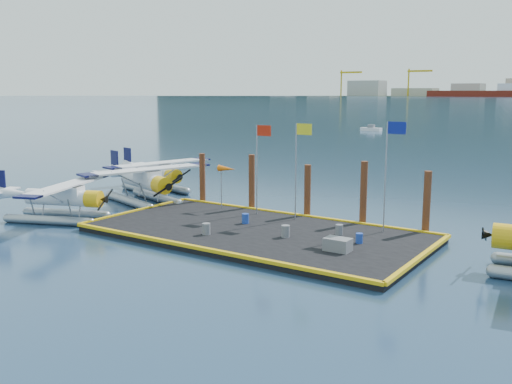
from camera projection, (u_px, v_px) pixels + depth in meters
ground at (256, 236)px, 34.21m from camera, size 4000.00×4000.00×0.00m
dock at (256, 233)px, 34.18m from camera, size 20.00×10.00×0.40m
dock_bumpers at (256, 228)px, 34.13m from camera, size 20.25×10.25×0.18m
seaplane_a at (62, 200)px, 37.95m from camera, size 8.69×9.19×3.33m
seaplane_b at (145, 183)px, 43.78m from camera, size 9.73×10.41×3.72m
seaplane_c at (157, 175)px, 48.83m from camera, size 9.11×9.85×3.49m
drum_0 at (245, 219)px, 35.78m from camera, size 0.44×0.44×0.62m
drum_1 at (286, 231)px, 32.43m from camera, size 0.49×0.49×0.69m
drum_2 at (339, 230)px, 32.92m from camera, size 0.43×0.43×0.61m
drum_3 at (206, 229)px, 33.02m from camera, size 0.47×0.47×0.67m
drum_4 at (359, 238)px, 31.15m from camera, size 0.39×0.39×0.55m
crate at (338, 244)px, 29.66m from camera, size 1.34×0.90×0.67m
flagpole_red at (259, 155)px, 37.81m from camera, size 1.14×0.08×6.00m
flagpole_yellow at (299, 157)px, 36.15m from camera, size 1.14×0.08×6.20m
flagpole_blue at (389, 160)px, 32.84m from camera, size 1.14×0.08×6.50m
windsock at (227, 170)px, 39.51m from camera, size 1.40×0.44×3.12m
piling_0 at (202, 180)px, 42.94m from camera, size 0.44×0.44×4.00m
piling_1 at (252, 184)px, 40.46m from camera, size 0.44×0.44×4.20m
piling_2 at (307, 193)px, 38.03m from camera, size 0.44×0.44×3.80m
piling_3 at (363, 195)px, 35.79m from camera, size 0.44×0.44×4.30m
piling_4 at (427, 205)px, 33.63m from camera, size 0.44×0.44×4.00m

